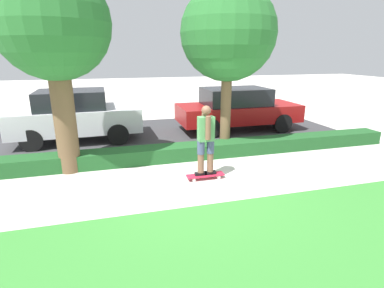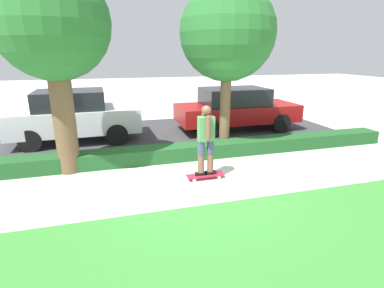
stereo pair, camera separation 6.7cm
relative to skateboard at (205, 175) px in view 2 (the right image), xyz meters
name	(u,v)px [view 2 (the right image)]	position (x,y,z in m)	size (l,w,h in m)	color
ground_plane	(194,183)	(-0.31, -0.16, -0.08)	(60.00, 60.00, 0.00)	beige
grass_lawn_strip	(262,279)	(-0.31, -3.16, -0.08)	(12.68, 4.00, 0.01)	#388433
street_asphalt	(160,135)	(-0.31, 4.04, -0.08)	(12.68, 5.00, 0.01)	#38383A
hedge_row	(177,152)	(-0.31, 1.44, 0.11)	(12.68, 0.60, 0.38)	#1E5123
skateboard	(205,175)	(0.00, 0.00, 0.00)	(0.85, 0.24, 0.10)	red
skater_person	(206,139)	(0.00, 0.00, 0.84)	(0.48, 0.40, 1.55)	black
tree_near	(53,27)	(-2.95, 1.31, 3.14)	(2.40, 2.40, 4.50)	brown
tree_mid	(227,34)	(1.16, 1.80, 3.10)	(2.49, 2.49, 4.45)	brown
parked_car_front	(75,115)	(-3.00, 4.06, 0.74)	(3.92, 1.93, 1.60)	silver
parked_car_middle	(236,108)	(2.49, 4.02, 0.71)	(4.33, 1.87, 1.52)	maroon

